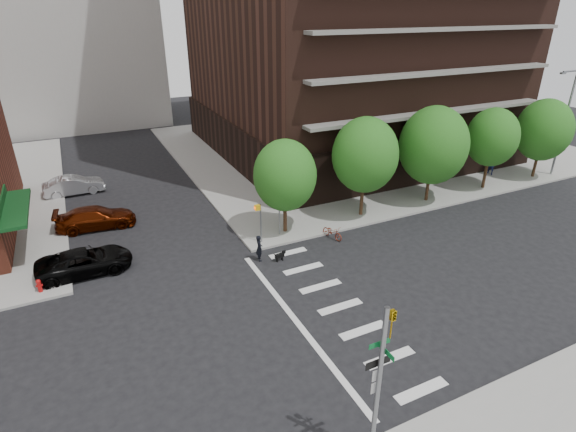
# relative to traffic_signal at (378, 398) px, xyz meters

# --- Properties ---
(ground) EXTENTS (120.00, 120.00, 0.00)m
(ground) POSITION_rel_traffic_signal_xyz_m (0.47, 7.49, -2.70)
(ground) COLOR black
(ground) RESTS_ON ground
(sidewalk_ne) EXTENTS (39.00, 33.00, 0.15)m
(sidewalk_ne) POSITION_rel_traffic_signal_xyz_m (20.97, 30.99, -2.62)
(sidewalk_ne) COLOR gray
(sidewalk_ne) RESTS_ON ground
(crosswalk) EXTENTS (3.85, 13.00, 0.01)m
(crosswalk) POSITION_rel_traffic_signal_xyz_m (2.68, 7.49, -2.69)
(crosswalk) COLOR silver
(crosswalk) RESTS_ON ground
(tree_a) EXTENTS (4.00, 4.00, 5.90)m
(tree_a) POSITION_rel_traffic_signal_xyz_m (4.47, 15.99, 1.35)
(tree_a) COLOR #301E11
(tree_a) RESTS_ON sidewalk_ne
(tree_b) EXTENTS (4.50, 4.50, 6.65)m
(tree_b) POSITION_rel_traffic_signal_xyz_m (10.47, 15.99, 1.85)
(tree_b) COLOR #301E11
(tree_b) RESTS_ON sidewalk_ne
(tree_c) EXTENTS (5.00, 5.00, 6.80)m
(tree_c) POSITION_rel_traffic_signal_xyz_m (16.47, 15.99, 1.75)
(tree_c) COLOR #301E11
(tree_c) RESTS_ON sidewalk_ne
(tree_d) EXTENTS (4.00, 4.00, 6.20)m
(tree_d) POSITION_rel_traffic_signal_xyz_m (22.47, 15.99, 1.64)
(tree_d) COLOR #301E11
(tree_d) RESTS_ON sidewalk_ne
(tree_e) EXTENTS (4.50, 4.50, 6.35)m
(tree_e) POSITION_rel_traffic_signal_xyz_m (28.47, 15.99, 1.55)
(tree_e) COLOR #301E11
(tree_e) RESTS_ON sidewalk_ne
(traffic_signal) EXTENTS (0.90, 0.75, 6.00)m
(traffic_signal) POSITION_rel_traffic_signal_xyz_m (0.00, 0.00, 0.00)
(traffic_signal) COLOR slate
(traffic_signal) RESTS_ON sidewalk_s
(pedestrian_signal) EXTENTS (2.18, 0.67, 2.60)m
(pedestrian_signal) POSITION_rel_traffic_signal_xyz_m (2.79, 15.42, -0.84)
(pedestrian_signal) COLOR slate
(pedestrian_signal) RESTS_ON sidewalk_ne
(fire_hydrant) EXTENTS (0.24, 0.24, 0.73)m
(fire_hydrant) POSITION_rel_traffic_signal_xyz_m (-10.03, 15.29, -2.15)
(fire_hydrant) COLOR #A50C0C
(fire_hydrant) RESTS_ON sidewalk_nw
(streetlamp) EXTENTS (2.14, 0.22, 9.00)m
(streetlamp) POSITION_rel_traffic_signal_xyz_m (30.29, 15.69, 2.59)
(streetlamp) COLOR slate
(streetlamp) RESTS_ON sidewalk_ne
(parked_car_black) EXTENTS (2.41, 5.10, 1.41)m
(parked_car_black) POSITION_rel_traffic_signal_xyz_m (-7.73, 16.49, -2.00)
(parked_car_black) COLOR black
(parked_car_black) RESTS_ON ground
(parked_car_maroon) EXTENTS (2.53, 5.25, 1.47)m
(parked_car_maroon) POSITION_rel_traffic_signal_xyz_m (-6.68, 22.28, -1.96)
(parked_car_maroon) COLOR #431203
(parked_car_maroon) RESTS_ON ground
(parked_car_silver) EXTENTS (1.73, 4.55, 1.48)m
(parked_car_silver) POSITION_rel_traffic_signal_xyz_m (-7.73, 29.45, -1.96)
(parked_car_silver) COLOR #B3B5BB
(parked_car_silver) RESTS_ON ground
(scooter) EXTENTS (0.98, 1.74, 0.87)m
(scooter) POSITION_rel_traffic_signal_xyz_m (6.90, 13.99, -2.27)
(scooter) COLOR maroon
(scooter) RESTS_ON ground
(dog_walker) EXTENTS (0.63, 0.45, 1.63)m
(dog_walker) POSITION_rel_traffic_signal_xyz_m (1.59, 13.49, -1.89)
(dog_walker) COLOR black
(dog_walker) RESTS_ON ground
(dog) EXTENTS (0.70, 0.27, 0.59)m
(dog) POSITION_rel_traffic_signal_xyz_m (2.65, 12.88, -2.33)
(dog) COLOR black
(dog) RESTS_ON ground
(pedestrian_far) EXTENTS (0.97, 0.79, 1.89)m
(pedestrian_far) POSITION_rel_traffic_signal_xyz_m (25.47, 17.98, -1.61)
(pedestrian_far) COLOR navy
(pedestrian_far) RESTS_ON sidewalk_ne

